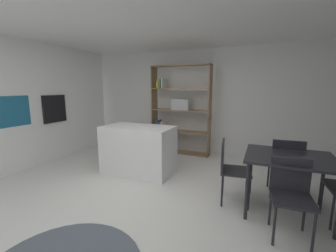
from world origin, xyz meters
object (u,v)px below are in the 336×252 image
object	(u,v)px
dining_chair_far	(286,162)
dining_chair_near	(291,190)
open_bookshelf	(178,109)
built_in_oven	(54,109)
dining_table	(289,162)
kitchen_island	(138,150)
dining_chair_island_side	(230,165)

from	to	relation	value
dining_chair_far	dining_chair_near	distance (m)	0.94
dining_chair_far	dining_chair_near	bearing A→B (deg)	83.46
open_bookshelf	built_in_oven	bearing A→B (deg)	-145.56
open_bookshelf	dining_table	world-z (taller)	open_bookshelf
kitchen_island	dining_table	size ratio (longest dim) A/B	1.27
dining_chair_island_side	built_in_oven	bearing A→B (deg)	76.11
kitchen_island	dining_table	bearing A→B (deg)	-9.72
dining_chair_near	dining_chair_island_side	bearing A→B (deg)	142.83
dining_table	dining_chair_far	xyz separation A→B (m)	(0.01, 0.47, -0.14)
kitchen_island	dining_chair_island_side	distance (m)	1.82
dining_table	dining_chair_island_side	size ratio (longest dim) A/B	1.18
dining_table	dining_chair_island_side	bearing A→B (deg)	-179.03
built_in_oven	dining_table	size ratio (longest dim) A/B	0.58
dining_chair_far	kitchen_island	bearing A→B (deg)	-4.66
built_in_oven	open_bookshelf	distance (m)	2.84
dining_chair_far	dining_chair_island_side	bearing A→B (deg)	27.31
dining_table	dining_chair_island_side	world-z (taller)	dining_chair_island_side
kitchen_island	dining_chair_far	distance (m)	2.51
dining_table	dining_chair_island_side	distance (m)	0.75
open_bookshelf	dining_chair_near	bearing A→B (deg)	-47.16
dining_chair_far	dining_chair_island_side	size ratio (longest dim) A/B	1.00
dining_chair_far	dining_chair_near	xyz separation A→B (m)	(-0.02, -0.94, -0.03)
kitchen_island	dining_chair_near	world-z (taller)	kitchen_island
kitchen_island	dining_chair_far	size ratio (longest dim) A/B	1.49
kitchen_island	dining_chair_near	xyz separation A→B (m)	(2.49, -0.90, 0.06)
dining_table	dining_chair_near	size ratio (longest dim) A/B	1.23
dining_table	dining_chair_near	xyz separation A→B (m)	(-0.01, -0.47, -0.17)
dining_table	dining_chair_island_side	xyz separation A→B (m)	(-0.73, -0.01, -0.15)
dining_chair_far	dining_chair_island_side	distance (m)	0.88
open_bookshelf	dining_table	xyz separation A→B (m)	(2.30, -2.00, -0.40)
built_in_oven	kitchen_island	bearing A→B (deg)	0.97
dining_table	kitchen_island	bearing A→B (deg)	170.28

